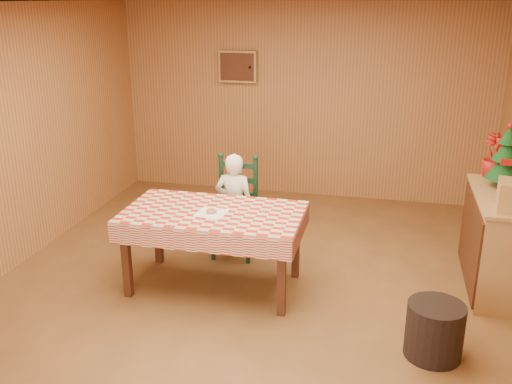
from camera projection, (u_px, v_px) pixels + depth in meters
ground at (251, 295)px, 5.32m from camera, size 6.00×6.00×0.00m
cabin_walls at (264, 90)px, 5.22m from camera, size 5.10×6.05×2.65m
dining_table at (213, 219)px, 5.27m from camera, size 1.66×0.96×0.77m
ladder_chair at (236, 209)px, 6.05m from camera, size 0.44×0.40×1.08m
seated_child at (234, 205)px, 5.98m from camera, size 0.41×0.27×1.12m
napkin at (211, 213)px, 5.20m from camera, size 0.28×0.28×0.00m
donut at (211, 211)px, 5.19m from camera, size 0.12×0.12×0.03m
shelf_unit at (498, 242)px, 5.34m from camera, size 0.54×1.24×0.93m
christmas_tree at (506, 158)px, 5.32m from camera, size 0.34×0.34×0.62m
flower_arrangement at (494, 156)px, 5.63m from camera, size 0.31×0.31×0.44m
storage_bin at (434, 330)px, 4.36m from camera, size 0.57×0.57×0.44m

